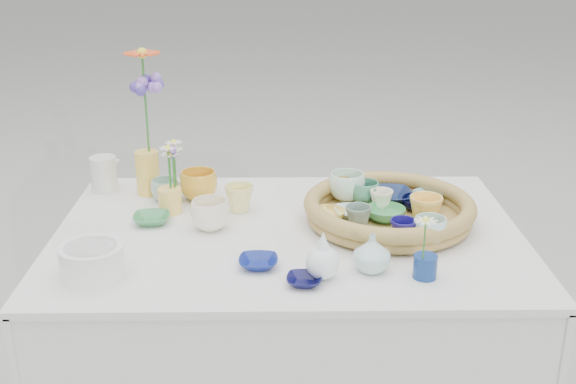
{
  "coord_description": "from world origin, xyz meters",
  "views": [
    {
      "loc": [
        -0.02,
        -1.79,
        1.56
      ],
      "look_at": [
        0.0,
        0.02,
        0.87
      ],
      "focal_mm": 45.0,
      "sensor_mm": 36.0,
      "label": 1
    }
  ],
  "objects": [
    {
      "name": "tray_ceramic_3",
      "position": [
        0.27,
        0.03,
        0.8
      ],
      "size": [
        0.12,
        0.12,
        0.03
      ],
      "primitive_type": "imported",
      "rotation": [
        0.0,
        0.0,
        -0.12
      ],
      "color": "#46A65E",
      "rests_on": "wicker_tray"
    },
    {
      "name": "daisy_posy",
      "position": [
        -0.32,
        0.15,
        0.91
      ],
      "size": [
        0.1,
        0.1,
        0.14
      ],
      "primitive_type": null,
      "rotation": [
        0.0,
        0.0,
        -0.4
      ],
      "color": "white",
      "rests_on": "daisy_cup"
    },
    {
      "name": "daisy_cup",
      "position": [
        -0.34,
        0.14,
        0.8
      ],
      "size": [
        0.08,
        0.08,
        0.07
      ],
      "primitive_type": "cylinder",
      "rotation": [
        0.0,
        0.0,
        -0.25
      ],
      "color": "#FFCA5A",
      "rests_on": "display_table"
    },
    {
      "name": "tray_ceramic_8",
      "position": [
        0.41,
        0.16,
        0.8
      ],
      "size": [
        0.11,
        0.11,
        0.03
      ],
      "primitive_type": "imported",
      "rotation": [
        0.0,
        0.0,
        -0.34
      ],
      "color": "#A5E0F4",
      "rests_on": "wicker_tray"
    },
    {
      "name": "tray_ceramic_12",
      "position": [
        0.22,
        0.15,
        0.82
      ],
      "size": [
        0.09,
        0.09,
        0.07
      ],
      "primitive_type": "imported",
      "rotation": [
        0.0,
        0.0,
        0.09
      ],
      "color": "#438E68",
      "rests_on": "wicker_tray"
    },
    {
      "name": "tray_ceramic_7",
      "position": [
        0.26,
        0.1,
        0.81
      ],
      "size": [
        0.07,
        0.07,
        0.06
      ],
      "primitive_type": "imported",
      "rotation": [
        0.0,
        0.0,
        0.07
      ],
      "color": "white",
      "rests_on": "wicker_tray"
    },
    {
      "name": "single_daisy",
      "position": [
        0.31,
        -0.29,
        0.87
      ],
      "size": [
        0.07,
        0.07,
        0.11
      ],
      "primitive_type": null,
      "rotation": [
        0.0,
        0.0,
        -0.11
      ],
      "color": "white",
      "rests_on": "bud_vase_cobalt"
    },
    {
      "name": "tray_ceramic_4",
      "position": [
        0.19,
        -0.03,
        0.82
      ],
      "size": [
        0.09,
        0.09,
        0.07
      ],
      "primitive_type": "imported",
      "rotation": [
        0.0,
        0.0,
        -0.42
      ],
      "color": "slate",
      "rests_on": "wicker_tray"
    },
    {
      "name": "loose_ceramic_4",
      "position": [
        -0.08,
        -0.22,
        0.78
      ],
      "size": [
        0.1,
        0.1,
        0.02
      ],
      "primitive_type": "imported",
      "rotation": [
        0.0,
        0.0,
        -0.03
      ],
      "color": "navy",
      "rests_on": "display_table"
    },
    {
      "name": "fluted_bowl",
      "position": [
        -0.46,
        -0.26,
        0.8
      ],
      "size": [
        0.18,
        0.18,
        0.08
      ],
      "primitive_type": null,
      "rotation": [
        0.0,
        0.0,
        0.26
      ],
      "color": "white",
      "rests_on": "display_table"
    },
    {
      "name": "tray_ceramic_0",
      "position": [
        0.29,
        0.16,
        0.8
      ],
      "size": [
        0.14,
        0.14,
        0.03
      ],
      "primitive_type": "imported",
      "rotation": [
        0.0,
        0.0,
        -0.03
      ],
      "color": "#0C1B41",
      "rests_on": "wicker_tray"
    },
    {
      "name": "wicker_tray",
      "position": [
        0.28,
        0.05,
        0.8
      ],
      "size": [
        0.47,
        0.47,
        0.08
      ],
      "primitive_type": null,
      "color": "olive",
      "rests_on": "display_table"
    },
    {
      "name": "tray_ceramic_10",
      "position": [
        0.11,
        0.03,
        0.8
      ],
      "size": [
        0.11,
        0.11,
        0.03
      ],
      "primitive_type": "imported",
      "rotation": [
        0.0,
        0.0,
        -0.17
      ],
      "color": "#FCD45F",
      "rests_on": "wicker_tray"
    },
    {
      "name": "tray_ceramic_6",
      "position": [
        0.17,
        0.18,
        0.82
      ],
      "size": [
        0.12,
        0.12,
        0.08
      ],
      "primitive_type": "imported",
      "rotation": [
        0.0,
        0.0,
        -0.11
      ],
      "color": "#D1F9E4",
      "rests_on": "wicker_tray"
    },
    {
      "name": "loose_ceramic_2",
      "position": [
        -0.38,
        0.06,
        0.78
      ],
      "size": [
        0.11,
        0.11,
        0.02
      ],
      "primitive_type": "imported",
      "rotation": [
        0.0,
        0.0,
        0.09
      ],
      "color": "#39864C",
      "rests_on": "display_table"
    },
    {
      "name": "loose_ceramic_6",
      "position": [
        0.03,
        -0.31,
        0.78
      ],
      "size": [
        0.09,
        0.09,
        0.02
      ],
      "primitive_type": "imported",
      "rotation": [
        0.0,
        0.0,
        -0.1
      ],
      "color": "#0C0C3A",
      "rests_on": "display_table"
    },
    {
      "name": "tray_ceramic_5",
      "position": [
        0.18,
        0.06,
        0.79
      ],
      "size": [
        0.1,
        0.1,
        0.02
      ],
      "primitive_type": "imported",
      "rotation": [
        0.0,
        0.0,
        0.07
      ],
      "color": "#AED5CE",
      "rests_on": "wicker_tray"
    },
    {
      "name": "white_pitcher",
      "position": [
        -0.57,
        0.32,
        0.82
      ],
      "size": [
        0.13,
        0.11,
        0.11
      ],
      "primitive_type": null,
      "rotation": [
        0.0,
        0.0,
        -0.28
      ],
      "color": "silver",
      "rests_on": "display_table"
    },
    {
      "name": "hydrangea",
      "position": [
        -0.42,
        0.3,
        1.01
      ],
      "size": [
        0.09,
        0.09,
        0.29
      ],
      "primitive_type": null,
      "rotation": [
        0.0,
        0.0,
        0.04
      ],
      "color": "#483698",
      "rests_on": "tall_vase_yellow"
    },
    {
      "name": "loose_ceramic_1",
      "position": [
        -0.14,
        0.14,
        0.8
      ],
      "size": [
        0.11,
        0.11,
        0.08
      ],
      "primitive_type": "imported",
      "rotation": [
        0.0,
        0.0,
        0.35
      ],
      "color": "#EFE986",
      "rests_on": "display_table"
    },
    {
      "name": "bud_vase_paleblue",
      "position": [
        0.08,
        -0.28,
        0.83
      ],
      "size": [
        0.08,
        0.08,
        0.12
      ],
      "primitive_type": null,
      "rotation": [
        0.0,
        0.0,
        0.02
      ],
      "color": "white",
      "rests_on": "display_table"
    },
    {
      "name": "tray_ceramic_1",
      "position": [
        0.38,
        0.1,
        0.8
      ],
      "size": [
        0.14,
        0.14,
        0.03
      ],
      "primitive_type": "imported",
      "rotation": [
        0.0,
        0.0,
        0.32
      ],
      "color": "black",
      "rests_on": "wicker_tray"
    },
    {
      "name": "gerbera",
      "position": [
        -0.42,
        0.29,
        1.05
      ],
      "size": [
        0.15,
        0.15,
        0.32
      ],
      "primitive_type": null,
      "rotation": [
        0.0,
        0.0,
        0.23
      ],
      "color": "#F54F1F",
      "rests_on": "tall_vase_yellow"
    },
    {
      "name": "loose_ceramic_0",
      "position": [
        -0.27,
        0.24,
        0.81
      ],
      "size": [
        0.15,
        0.15,
        0.09
      ],
      "primitive_type": "imported",
      "rotation": [
        0.0,
        0.0,
        0.39
      ],
      "color": "gold",
      "rests_on": "display_table"
    },
    {
      "name": "bud_vase_cobalt",
      "position": [
        0.32,
        -0.28,
        0.79
      ],
      "size": [
        0.06,
        0.06,
        0.06
      ],
      "primitive_type": "cylinder",
      "rotation": [
        0.0,
        0.0,
        0.01
      ],
      "color": "navy",
      "rests_on": "display_table"
    },
    {
      "name": "tray_ceramic_9",
      "position": [
        0.29,
        -0.12,
        0.81
      ],
      "size": [
        0.08,
        0.08,
        0.06
      ],
      "primitive_type": "imported",
      "rotation": [
        0.0,
        0.0,
        0.27
      ],
      "color": "navy",
      "rests_on": "wicker_tray"
    },
    {
      "name": "tray_ceramic_2",
      "position": [
        0.37,
        -0.01,
        0.82
      ],
      "size": [
        0.11,
        0.11,
        0.08
      ],
      "primitive_type": "imported",
      "rotation": [
        0.0,
        0.0,
        -0.31
      ],
      "color": "#FFC954",
      "rests_on": "wicker_tray"
    },
    {
      "name": "tall_vase_yellow",
      "position": [
        -0.42,
        0.29,
        0.83
      ],
      "size": [
        0.07,
        0.07,
        0.14
      ],
      "primitive_type": "cylinder",
      "rotation": [
        0.0,
        0.0,
        0.03
      ],
      "color": "#F0C148",
      "rests_on": "display_table"
    },
    {
      "name": "loose_ceramic_5",
      "position": [
        -0.36,
        0.23,
        0.8
      ],
      "size": [
        0.09,
        0.09,
        0.07
      ],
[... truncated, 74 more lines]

